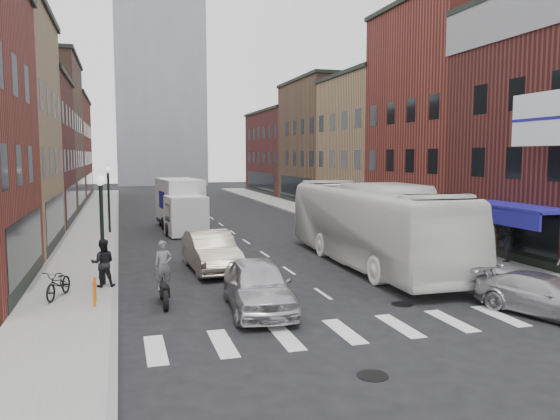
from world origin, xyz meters
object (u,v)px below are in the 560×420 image
(ped_left_solo, at_px, (103,263))
(parked_bicycle, at_px, (59,284))
(billboard_sign, at_px, (543,121))
(motorcycle_rider, at_px, (164,275))
(curb_car, at_px, (545,296))
(ped_right_a, at_px, (507,243))
(transit_bus, at_px, (371,224))
(streetlamp_far, at_px, (108,187))
(streetlamp_near, at_px, (101,209))
(sedan_left_near, at_px, (258,285))
(bike_rack, at_px, (95,292))
(sedan_left_far, at_px, (211,251))
(box_truck, at_px, (181,206))
(ped_right_b, at_px, (494,243))

(ped_left_solo, bearing_deg, parked_bicycle, 44.31)
(billboard_sign, xyz_separation_m, ped_left_solo, (-15.99, 3.17, -5.12))
(motorcycle_rider, height_order, curb_car, motorcycle_rider)
(ped_right_a, bearing_deg, billboard_sign, 47.34)
(transit_bus, bearing_deg, streetlamp_far, 131.96)
(ped_left_solo, distance_m, ped_right_a, 17.00)
(streetlamp_far, bearing_deg, motorcycle_rider, -83.47)
(motorcycle_rider, distance_m, ped_right_a, 15.25)
(streetlamp_near, relative_size, ped_right_a, 2.52)
(sedan_left_near, distance_m, parked_bicycle, 6.70)
(sedan_left_near, relative_size, ped_right_a, 2.90)
(streetlamp_far, distance_m, bike_rack, 16.87)
(sedan_left_far, bearing_deg, billboard_sign, -27.88)
(motorcycle_rider, distance_m, sedan_left_far, 5.43)
(curb_car, bearing_deg, parked_bicycle, 137.66)
(sedan_left_far, xyz_separation_m, curb_car, (8.67, -9.32, -0.20))
(bike_rack, distance_m, box_truck, 17.91)
(streetlamp_far, xyz_separation_m, bike_rack, (-0.20, -16.70, -2.36))
(ped_right_a, bearing_deg, ped_left_solo, -24.46)
(streetlamp_near, relative_size, ped_right_b, 2.67)
(sedan_left_near, distance_m, ped_left_solo, 6.19)
(streetlamp_near, bearing_deg, bike_rack, -94.24)
(sedan_left_near, bearing_deg, bike_rack, 166.51)
(curb_car, bearing_deg, streetlamp_near, 130.16)
(streetlamp_far, distance_m, curb_car, 25.04)
(parked_bicycle, bearing_deg, box_truck, 87.35)
(motorcycle_rider, bearing_deg, ped_right_a, 5.52)
(parked_bicycle, xyz_separation_m, ped_right_a, (18.37, 0.99, 0.34))
(transit_bus, bearing_deg, parked_bicycle, -167.20)
(ped_left_solo, bearing_deg, ped_right_a, -178.06)
(motorcycle_rider, bearing_deg, billboard_sign, -5.81)
(sedan_left_near, xyz_separation_m, curb_car, (8.20, -3.00, -0.19))
(box_truck, relative_size, ped_left_solo, 4.50)
(parked_bicycle, bearing_deg, transit_bus, 28.94)
(transit_bus, height_order, sedan_left_far, transit_bus)
(motorcycle_rider, bearing_deg, sedan_left_near, -30.22)
(bike_rack, bearing_deg, sedan_left_near, -18.16)
(billboard_sign, bearing_deg, streetlamp_far, 132.41)
(streetlamp_far, bearing_deg, bike_rack, -90.69)
(ped_right_b, bearing_deg, billboard_sign, 75.21)
(bike_rack, distance_m, curb_car, 13.92)
(streetlamp_far, distance_m, ped_right_a, 22.46)
(streetlamp_far, distance_m, sedan_left_near, 19.03)
(streetlamp_near, height_order, curb_car, streetlamp_near)
(sedan_left_near, xyz_separation_m, ped_right_a, (12.27, 3.77, 0.16))
(box_truck, bearing_deg, sedan_left_near, -95.26)
(parked_bicycle, relative_size, ped_right_a, 1.11)
(motorcycle_rider, bearing_deg, streetlamp_far, 93.16)
(motorcycle_rider, bearing_deg, sedan_left_far, 61.18)
(streetlamp_far, height_order, sedan_left_near, streetlamp_far)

